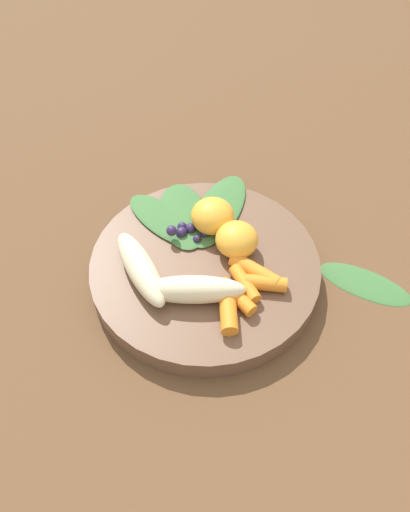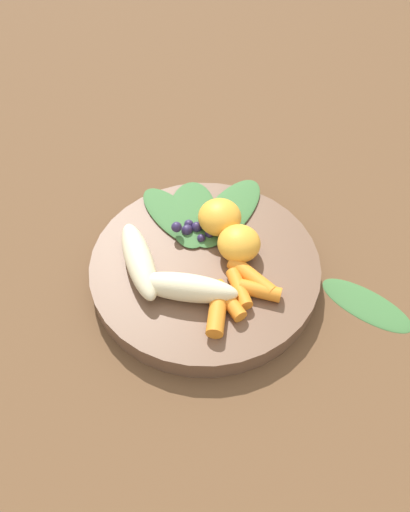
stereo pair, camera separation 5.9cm
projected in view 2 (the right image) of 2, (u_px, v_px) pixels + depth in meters
ground_plane at (205, 275)px, 0.62m from camera, size 2.40×2.40×0.00m
bowl at (205, 268)px, 0.61m from camera, size 0.27×0.27×0.03m
banana_peeled_left at (186, 288)px, 0.56m from camera, size 0.12×0.07×0.03m
banana_peeled_right at (139, 260)px, 0.58m from camera, size 0.11×0.10×0.03m
orange_segment_near at (220, 217)px, 0.62m from camera, size 0.05×0.05×0.04m
orange_segment_far at (239, 243)px, 0.59m from camera, size 0.05×0.05×0.04m
carrot_front at (217, 312)px, 0.54m from camera, size 0.04×0.06×0.02m
carrot_mid_left at (229, 300)px, 0.55m from camera, size 0.05×0.04×0.02m
carrot_mid_right at (239, 289)px, 0.56m from camera, size 0.05×0.05×0.02m
carrot_rear at (260, 291)px, 0.56m from camera, size 0.05×0.03×0.02m
carrot_small at (251, 278)px, 0.57m from camera, size 0.06×0.04×0.02m
blueberry_pile at (191, 229)px, 0.62m from camera, size 0.05×0.03×0.02m
coconut_shred_patch at (206, 220)px, 0.64m from camera, size 0.05×0.05×0.00m
kale_leaf_left at (229, 212)px, 0.65m from camera, size 0.06×0.14×0.00m
kale_leaf_right at (193, 213)px, 0.65m from camera, size 0.11×0.13×0.00m
kale_leaf_rear at (173, 216)px, 0.64m from camera, size 0.13×0.09×0.00m
kale_leaf_stray at (367, 304)px, 0.59m from camera, size 0.12×0.06×0.01m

